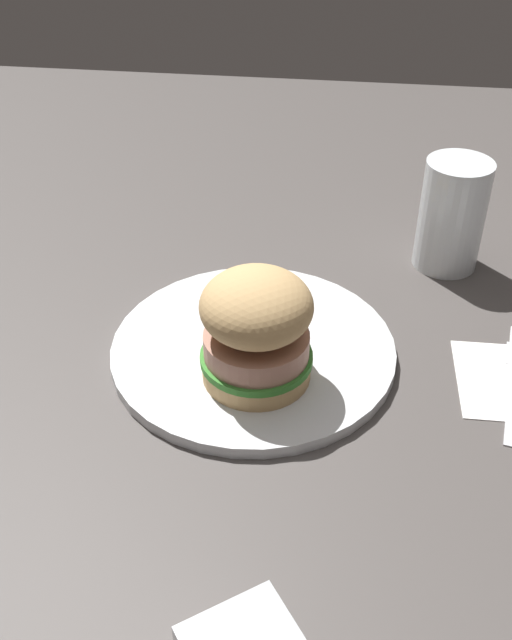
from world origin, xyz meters
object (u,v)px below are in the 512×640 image
Objects in this scene: fries_pile at (258,298)px; drink_glass at (451,221)px; plate at (256,350)px; sandwich at (256,328)px.

fries_pile is 0.24m from drink_glass.
drink_glass is (-0.12, 0.20, 0.04)m from fries_pile.
fries_pile is 0.89× the size of drink_glass.
fries_pile is at bearing -173.99° from plate.
sandwich is at bearing 7.86° from plate.
plate is at bearing -172.14° from sandwich.
sandwich is 0.30m from drink_glass.
sandwich reaches higher than fries_pile.
plate is 2.54× the size of sandwich.
plate is 2.46× the size of fries_pile.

